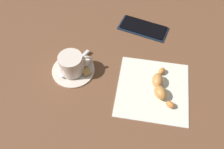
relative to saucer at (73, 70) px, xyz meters
name	(u,v)px	position (x,y,z in m)	size (l,w,h in m)	color
ground_plane	(116,76)	(-0.12, -0.01, 0.00)	(1.80, 1.80, 0.00)	brown
saucer	(73,70)	(0.00, 0.00, 0.00)	(0.12, 0.12, 0.01)	silver
espresso_cup	(72,64)	(0.00, 0.00, 0.03)	(0.09, 0.07, 0.06)	silver
teaspoon	(70,68)	(0.01, 0.00, 0.01)	(0.05, 0.12, 0.01)	silver
sugar_packet	(83,67)	(-0.03, -0.01, 0.01)	(0.07, 0.02, 0.01)	tan
napkin	(153,89)	(-0.23, 0.00, 0.00)	(0.19, 0.20, 0.00)	silver
croissant	(160,86)	(-0.25, 0.00, 0.01)	(0.08, 0.13, 0.03)	orange
cell_phone	(143,28)	(-0.16, -0.22, 0.00)	(0.16, 0.09, 0.01)	#162233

